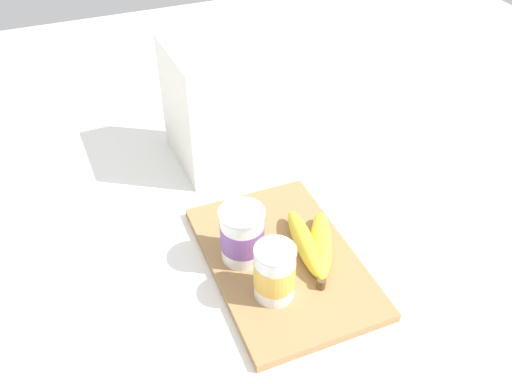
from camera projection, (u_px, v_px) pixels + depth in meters
ground_plane at (282, 264)px, 0.89m from camera, size 2.40×2.40×0.00m
cutting_board at (282, 260)px, 0.88m from camera, size 0.35×0.23×0.02m
cereal_box at (191, 110)px, 1.03m from camera, size 0.20×0.08×0.25m
yogurt_cup_front at (275, 272)px, 0.79m from camera, size 0.06×0.06×0.10m
yogurt_cup_back at (242, 235)px, 0.85m from camera, size 0.07×0.07×0.10m
banana_bunch at (313, 245)px, 0.87m from camera, size 0.17×0.10×0.04m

